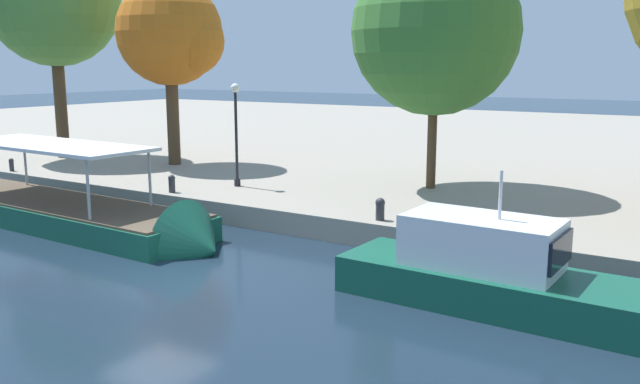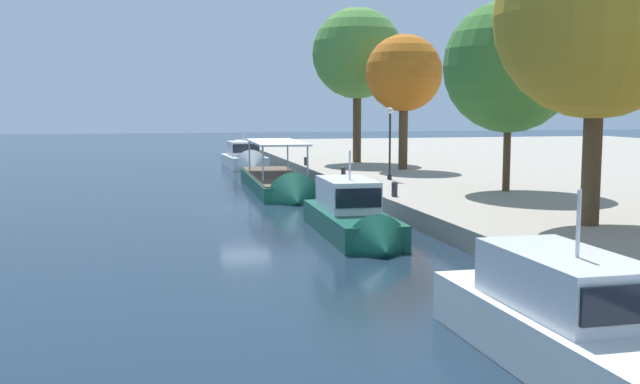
{
  "view_description": "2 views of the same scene",
  "coord_description": "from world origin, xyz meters",
  "px_view_note": "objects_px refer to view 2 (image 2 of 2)",
  "views": [
    {
      "loc": [
        13.01,
        -12.33,
        5.86
      ],
      "look_at": [
        2.12,
        4.99,
        1.96
      ],
      "focal_mm": 37.47,
      "sensor_mm": 36.0,
      "label": 1
    },
    {
      "loc": [
        37.17,
        -4.76,
        5.18
      ],
      "look_at": [
        4.49,
        2.85,
        1.29
      ],
      "focal_mm": 41.6,
      "sensor_mm": 36.0,
      "label": 2
    }
  ],
  "objects_px": {
    "tree_4": "(507,64)",
    "tree_1": "(356,57)",
    "motor_yacht_0": "(245,162)",
    "tour_boat_1": "(279,186)",
    "mooring_bollard_2": "(395,188)",
    "lamp_post": "(390,137)",
    "motor_yacht_3": "(595,355)",
    "motor_yacht_2": "(354,223)",
    "mooring_bollard_0": "(305,161)",
    "tree_2": "(601,20)",
    "mooring_bollard_1": "(343,172)",
    "tree_5": "(405,74)"
  },
  "relations": [
    {
      "from": "motor_yacht_0",
      "to": "tree_1",
      "type": "height_order",
      "value": "tree_1"
    },
    {
      "from": "tree_2",
      "to": "tree_5",
      "type": "bearing_deg",
      "value": 176.65
    },
    {
      "from": "tree_4",
      "to": "tour_boat_1",
      "type": "bearing_deg",
      "value": -133.04
    },
    {
      "from": "lamp_post",
      "to": "tree_1",
      "type": "height_order",
      "value": "tree_1"
    },
    {
      "from": "motor_yacht_2",
      "to": "mooring_bollard_2",
      "type": "xyz_separation_m",
      "value": [
        -5.8,
        3.67,
        0.67
      ]
    },
    {
      "from": "tree_1",
      "to": "tour_boat_1",
      "type": "bearing_deg",
      "value": -35.13
    },
    {
      "from": "motor_yacht_2",
      "to": "motor_yacht_0",
      "type": "bearing_deg",
      "value": -178.37
    },
    {
      "from": "tour_boat_1",
      "to": "tree_2",
      "type": "distance_m",
      "value": 23.38
    },
    {
      "from": "mooring_bollard_0",
      "to": "tree_5",
      "type": "distance_m",
      "value": 10.0
    },
    {
      "from": "mooring_bollard_0",
      "to": "tour_boat_1",
      "type": "bearing_deg",
      "value": -21.34
    },
    {
      "from": "tree_1",
      "to": "tree_2",
      "type": "bearing_deg",
      "value": 0.02
    },
    {
      "from": "tree_4",
      "to": "tree_1",
      "type": "bearing_deg",
      "value": -174.31
    },
    {
      "from": "mooring_bollard_2",
      "to": "tree_5",
      "type": "relative_size",
      "value": 0.08
    },
    {
      "from": "motor_yacht_0",
      "to": "tree_2",
      "type": "distance_m",
      "value": 39.57
    },
    {
      "from": "mooring_bollard_2",
      "to": "motor_yacht_2",
      "type": "bearing_deg",
      "value": -32.31
    },
    {
      "from": "mooring_bollard_0",
      "to": "tree_5",
      "type": "xyz_separation_m",
      "value": [
        5.19,
        5.88,
        6.22
      ]
    },
    {
      "from": "motor_yacht_0",
      "to": "lamp_post",
      "type": "xyz_separation_m",
      "value": [
        20.06,
        6.03,
        2.83
      ]
    },
    {
      "from": "mooring_bollard_1",
      "to": "motor_yacht_3",
      "type": "bearing_deg",
      "value": -6.4
    },
    {
      "from": "motor_yacht_0",
      "to": "mooring_bollard_0",
      "type": "bearing_deg",
      "value": 19.42
    },
    {
      "from": "mooring_bollard_2",
      "to": "tree_5",
      "type": "bearing_deg",
      "value": 158.74
    },
    {
      "from": "tree_1",
      "to": "tree_5",
      "type": "relative_size",
      "value": 1.29
    },
    {
      "from": "lamp_post",
      "to": "tree_2",
      "type": "bearing_deg",
      "value": 5.77
    },
    {
      "from": "mooring_bollard_0",
      "to": "mooring_bollard_1",
      "type": "bearing_deg",
      "value": 0.74
    },
    {
      "from": "tour_boat_1",
      "to": "mooring_bollard_2",
      "type": "xyz_separation_m",
      "value": [
        10.48,
        3.83,
        0.89
      ]
    },
    {
      "from": "motor_yacht_3",
      "to": "mooring_bollard_0",
      "type": "height_order",
      "value": "motor_yacht_3"
    },
    {
      "from": "mooring_bollard_0",
      "to": "mooring_bollard_1",
      "type": "height_order",
      "value": "mooring_bollard_1"
    },
    {
      "from": "motor_yacht_2",
      "to": "mooring_bollard_1",
      "type": "bearing_deg",
      "value": 168.36
    },
    {
      "from": "mooring_bollard_0",
      "to": "tree_4",
      "type": "relative_size",
      "value": 0.06
    },
    {
      "from": "tree_1",
      "to": "lamp_post",
      "type": "bearing_deg",
      "value": -7.37
    },
    {
      "from": "motor_yacht_3",
      "to": "mooring_bollard_1",
      "type": "xyz_separation_m",
      "value": [
        -31.39,
        3.52,
        0.61
      ]
    },
    {
      "from": "motor_yacht_0",
      "to": "tree_4",
      "type": "bearing_deg",
      "value": 17.32
    },
    {
      "from": "motor_yacht_2",
      "to": "mooring_bollard_0",
      "type": "xyz_separation_m",
      "value": [
        -25.52,
        3.45,
        0.61
      ]
    },
    {
      "from": "mooring_bollard_0",
      "to": "tree_2",
      "type": "xyz_separation_m",
      "value": [
        29.71,
        4.44,
        7.06
      ]
    },
    {
      "from": "motor_yacht_3",
      "to": "mooring_bollard_2",
      "type": "distance_m",
      "value": 22.41
    },
    {
      "from": "tour_boat_1",
      "to": "mooring_bollard_2",
      "type": "bearing_deg",
      "value": 21.96
    },
    {
      "from": "mooring_bollard_1",
      "to": "mooring_bollard_2",
      "type": "relative_size",
      "value": 0.96
    },
    {
      "from": "mooring_bollard_1",
      "to": "tree_5",
      "type": "relative_size",
      "value": 0.08
    },
    {
      "from": "mooring_bollard_0",
      "to": "tree_2",
      "type": "bearing_deg",
      "value": 8.5
    },
    {
      "from": "tree_2",
      "to": "tree_4",
      "type": "xyz_separation_m",
      "value": [
        -11.03,
        2.07,
        -0.91
      ]
    },
    {
      "from": "tree_1",
      "to": "tree_5",
      "type": "bearing_deg",
      "value": 11.08
    },
    {
      "from": "tree_1",
      "to": "tree_2",
      "type": "relative_size",
      "value": 1.06
    },
    {
      "from": "tour_boat_1",
      "to": "tree_4",
      "type": "relative_size",
      "value": 1.55
    },
    {
      "from": "motor_yacht_2",
      "to": "motor_yacht_3",
      "type": "xyz_separation_m",
      "value": [
        16.3,
        0.06,
        0.04
      ]
    },
    {
      "from": "tour_boat_1",
      "to": "motor_yacht_3",
      "type": "xyz_separation_m",
      "value": [
        32.59,
        0.22,
        0.26
      ]
    },
    {
      "from": "mooring_bollard_0",
      "to": "tree_5",
      "type": "relative_size",
      "value": 0.07
    },
    {
      "from": "motor_yacht_3",
      "to": "tree_2",
      "type": "relative_size",
      "value": 0.87
    },
    {
      "from": "tree_1",
      "to": "mooring_bollard_2",
      "type": "bearing_deg",
      "value": -10.87
    },
    {
      "from": "tree_2",
      "to": "tree_5",
      "type": "distance_m",
      "value": 24.58
    },
    {
      "from": "lamp_post",
      "to": "motor_yacht_3",
      "type": "bearing_deg",
      "value": -11.31
    },
    {
      "from": "mooring_bollard_1",
      "to": "mooring_bollard_2",
      "type": "height_order",
      "value": "mooring_bollard_2"
    }
  ]
}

